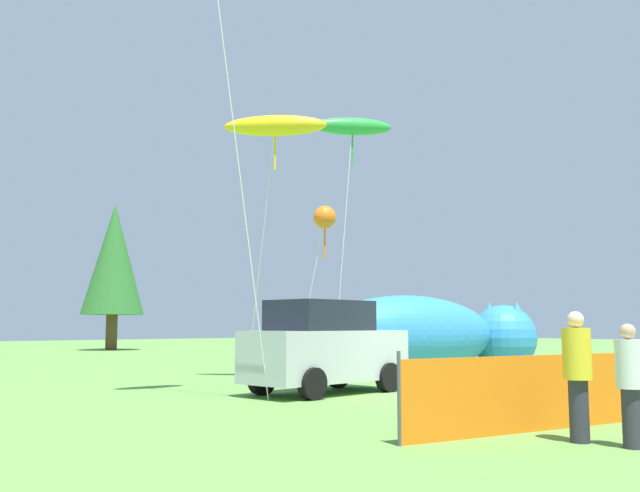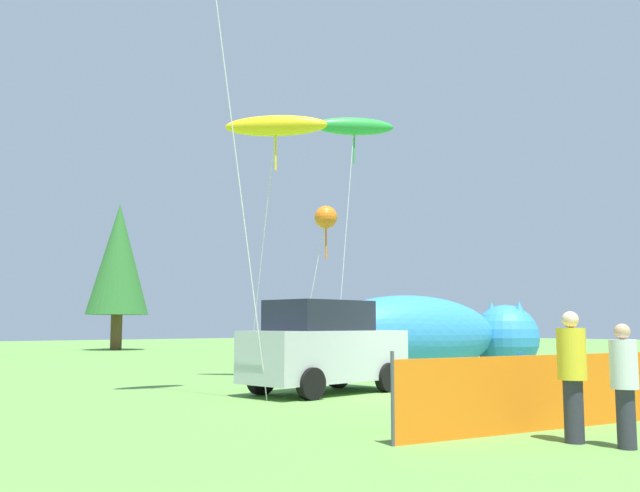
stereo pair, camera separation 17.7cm
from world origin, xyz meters
name	(u,v)px [view 2 (the right image)]	position (x,y,z in m)	size (l,w,h in m)	color
ground_plane	(462,397)	(0.00, 0.00, 0.00)	(120.00, 120.00, 0.00)	#609342
parked_car	(324,348)	(-1.73, 2.52, 1.03)	(4.14, 2.07, 2.10)	#B7BCC1
folding_chair	(515,368)	(2.50, 0.36, 0.50)	(0.72, 0.72, 0.89)	#1959A5
inflatable_cat	(429,338)	(5.09, 5.31, 1.14)	(8.36, 3.92, 2.47)	#338CD8
safety_fence	(613,388)	(-1.36, -4.13, 0.55)	(8.54, 1.59, 1.21)	orange
spectator_in_grey_shirt	(624,380)	(-3.52, -5.41, 0.86)	(0.34, 0.34, 1.57)	#2D2D38
spectator_in_green_shirt	(572,371)	(-3.61, -4.74, 0.95)	(0.38, 0.38, 1.73)	#2D2D38
kite_yellow_hero	(276,126)	(-0.43, 6.17, 7.23)	(2.48, 2.98, 7.58)	silver
kite_green_fish	(354,127)	(3.90, 7.51, 8.29)	(2.99, 1.71, 8.73)	silver
kite_orange_flower	(326,218)	(1.92, 6.69, 4.85)	(0.89, 1.17, 5.23)	silver
horizon_tree_mid	(119,260)	(6.53, 31.75, 5.56)	(3.80, 3.80, 9.06)	brown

